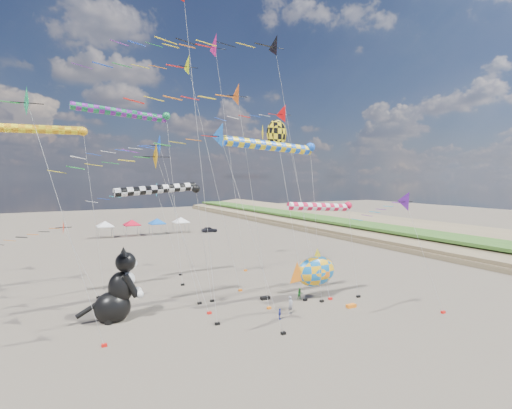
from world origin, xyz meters
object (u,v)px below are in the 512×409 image
object	(u,v)px
fish_inflatable	(315,271)
parked_car	(209,230)
person_adult	(291,305)
child_green	(300,294)
cat_inflatable	(116,284)
child_blue	(280,314)

from	to	relation	value
fish_inflatable	parked_car	bearing A→B (deg)	80.25
person_adult	child_green	distance (m)	4.14
person_adult	parked_car	size ratio (longest dim) A/B	0.45
cat_inflatable	fish_inflatable	size ratio (longest dim) A/B	1.02
cat_inflatable	fish_inflatable	distance (m)	18.11
cat_inflatable	child_blue	world-z (taller)	cat_inflatable
cat_inflatable	parked_car	world-z (taller)	cat_inflatable
person_adult	fish_inflatable	bearing A→B (deg)	7.99
person_adult	child_green	bearing A→B (deg)	23.43
person_adult	child_blue	xyz separation A→B (m)	(-1.58, -0.78, -0.30)
person_adult	parked_car	xyz separation A→B (m)	(12.67, 50.38, -0.19)
cat_inflatable	fish_inflatable	bearing A→B (deg)	-4.16
child_green	parked_car	bearing A→B (deg)	92.74
person_adult	child_green	world-z (taller)	person_adult
child_green	child_blue	xyz separation A→B (m)	(-4.55, -3.66, -0.08)
cat_inflatable	child_green	bearing A→B (deg)	-3.47
cat_inflatable	person_adult	size ratio (longest dim) A/B	3.90
cat_inflatable	child_blue	distance (m)	13.63
cat_inflatable	child_blue	bearing A→B (deg)	-22.36
person_adult	child_green	size ratio (longest dim) A/B	1.40
fish_inflatable	person_adult	bearing A→B (deg)	-151.39
child_green	child_blue	distance (m)	5.84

